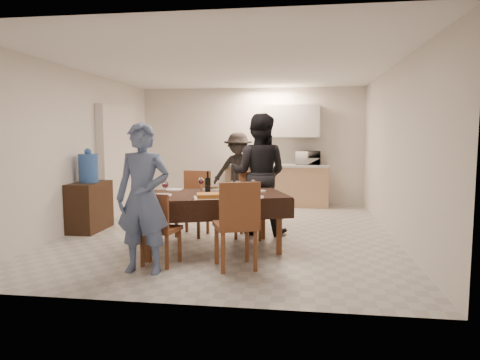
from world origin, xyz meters
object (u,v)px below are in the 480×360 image
object	(u,v)px
water_jug	(88,168)
person_far	(259,174)
console	(90,206)
microwave	(308,158)
water_pitcher	(236,188)
wine_bottle	(208,182)
dining_table	(211,196)
person_near	(143,198)
person_kitchen	(238,171)
savoury_tart	(212,196)

from	to	relation	value
water_jug	person_far	size ratio (longest dim) A/B	0.25
console	microwave	xyz separation A→B (m)	(3.54, 2.89, 0.66)
water_jug	water_pitcher	world-z (taller)	water_jug
console	person_far	bearing A→B (deg)	3.64
wine_bottle	water_pitcher	distance (m)	0.42
console	water_jug	xyz separation A→B (m)	(0.00, -0.00, 0.62)
dining_table	microwave	xyz separation A→B (m)	(1.35, 3.77, 0.33)
dining_table	person_far	world-z (taller)	person_far
dining_table	water_jug	bearing A→B (deg)	138.88
person_near	person_kitchen	bearing A→B (deg)	85.07
console	water_jug	distance (m)	0.62
person_kitchen	person_near	bearing A→B (deg)	-95.75
dining_table	water_jug	size ratio (longest dim) A/B	4.81
water_jug	savoury_tart	world-z (taller)	water_jug
console	savoury_tart	world-z (taller)	savoury_tart
water_jug	water_pitcher	bearing A→B (deg)	-20.02
wine_bottle	water_jug	bearing A→B (deg)	158.90
dining_table	console	bearing A→B (deg)	138.88
wine_bottle	microwave	size ratio (longest dim) A/B	0.56
wine_bottle	person_near	size ratio (longest dim) A/B	0.18
console	person_kitchen	size ratio (longest dim) A/B	0.53
savoury_tart	person_near	world-z (taller)	person_near
wine_bottle	microwave	world-z (taller)	microwave
water_jug	console	bearing A→B (deg)	90.00
dining_table	savoury_tart	size ratio (longest dim) A/B	4.97
dining_table	console	xyz separation A→B (m)	(-2.19, 0.88, -0.34)
wine_bottle	microwave	bearing A→B (deg)	69.32
console	savoury_tart	distance (m)	2.64
dining_table	person_near	bearing A→B (deg)	-136.98
water_pitcher	person_far	size ratio (longest dim) A/B	0.10
water_pitcher	person_near	xyz separation A→B (m)	(-0.90, -1.00, -0.01)
dining_table	microwave	bearing A→B (deg)	50.92
water_pitcher	microwave	world-z (taller)	microwave
console	person_near	world-z (taller)	person_near
savoury_tart	microwave	distance (m)	4.34
dining_table	person_far	xyz separation A→B (m)	(0.55, 1.05, 0.21)
person_kitchen	microwave	bearing A→B (deg)	17.09
savoury_tart	person_far	size ratio (longest dim) A/B	0.24
water_jug	microwave	distance (m)	4.58
water_jug	water_pitcher	distance (m)	2.71
water_pitcher	person_kitchen	xyz separation A→B (m)	(-0.46, 3.37, -0.06)
person_far	person_kitchen	world-z (taller)	person_far
water_jug	person_kitchen	size ratio (longest dim) A/B	0.29
console	wine_bottle	size ratio (longest dim) A/B	2.84
water_pitcher	console	bearing A→B (deg)	159.98
person_kitchen	wine_bottle	bearing A→B (deg)	-88.95
wine_bottle	microwave	xyz separation A→B (m)	(1.40, 3.72, 0.14)
dining_table	console	distance (m)	2.38
water_pitcher	microwave	bearing A→B (deg)	75.28
water_pitcher	person_kitchen	bearing A→B (deg)	97.77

